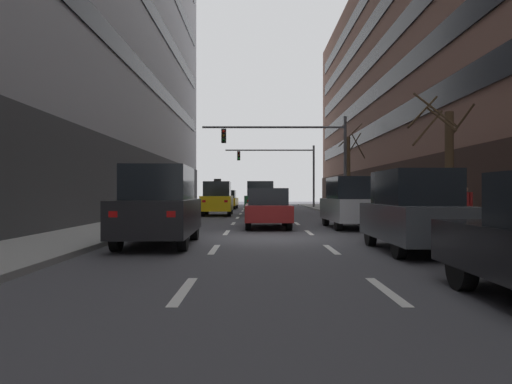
{
  "coord_description": "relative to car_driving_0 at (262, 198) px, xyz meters",
  "views": [
    {
      "loc": [
        -0.43,
        -14.85,
        1.46
      ],
      "look_at": [
        -0.52,
        14.01,
        1.5
      ],
      "focal_mm": 32.45,
      "sensor_mm": 36.0,
      "label": 1
    }
  ],
  "objects": [
    {
      "name": "pedestrian_0",
      "position": [
        7.04,
        -14.13,
        -0.07
      ],
      "size": [
        0.42,
        0.38,
        1.54
      ],
      "color": "brown",
      "rests_on": "sidewalk_right"
    },
    {
      "name": "car_parked_1",
      "position": [
        3.56,
        -19.04,
        -0.09
      ],
      "size": [
        1.74,
        4.15,
        2.01
      ],
      "color": "black",
      "rests_on": "ground"
    },
    {
      "name": "lane_stripe_l1_s3",
      "position": [
        -1.4,
        -18.58,
        -1.09
      ],
      "size": [
        0.16,
        2.0,
        0.01
      ],
      "primitive_type": "cube",
      "color": "silver",
      "rests_on": "ground"
    },
    {
      "name": "lane_stripe_l2_s6",
      "position": [
        1.6,
        -3.58,
        -1.09
      ],
      "size": [
        0.16,
        2.0,
        0.01
      ],
      "primitive_type": "cube",
      "color": "silver",
      "rests_on": "ground"
    },
    {
      "name": "ground_plane",
      "position": [
        0.1,
        -15.58,
        -1.09
      ],
      "size": [
        120.0,
        120.0,
        0.0
      ],
      "primitive_type": "plane",
      "color": "#424247"
    },
    {
      "name": "lane_stripe_l1_s4",
      "position": [
        -1.4,
        -13.58,
        -1.09
      ],
      "size": [
        0.16,
        2.0,
        0.01
      ],
      "primitive_type": "cube",
      "color": "silver",
      "rests_on": "ground"
    },
    {
      "name": "car_driving_1",
      "position": [
        -3.01,
        -17.59,
        -0.0
      ],
      "size": [
        2.03,
        4.58,
        2.19
      ],
      "color": "black",
      "rests_on": "ground"
    },
    {
      "name": "lane_stripe_l1_s8",
      "position": [
        -1.4,
        6.42,
        -1.09
      ],
      "size": [
        0.16,
        2.0,
        0.01
      ],
      "primitive_type": "cube",
      "color": "silver",
      "rests_on": "ground"
    },
    {
      "name": "car_driving_0",
      "position": [
        0.0,
        0.0,
        0.0
      ],
      "size": [
        2.1,
        4.61,
        2.19
      ],
      "color": "black",
      "rests_on": "ground"
    },
    {
      "name": "sidewalk_right",
      "position": [
        6.12,
        -15.58,
        -1.02
      ],
      "size": [
        3.02,
        80.0,
        0.14
      ],
      "primitive_type": "cube",
      "color": "gray",
      "rests_on": "ground"
    },
    {
      "name": "pedestrian_1",
      "position": [
        6.08,
        -18.12,
        -0.03
      ],
      "size": [
        0.26,
        0.52,
        1.59
      ],
      "color": "black",
      "rests_on": "sidewalk_right"
    },
    {
      "name": "lane_stripe_l2_s8",
      "position": [
        1.6,
        6.42,
        -1.09
      ],
      "size": [
        0.16,
        2.0,
        0.01
      ],
      "primitive_type": "cube",
      "color": "silver",
      "rests_on": "ground"
    },
    {
      "name": "car_driving_4",
      "position": [
        0.19,
        5.68,
        -0.07
      ],
      "size": [
        1.93,
        4.29,
        2.05
      ],
      "color": "black",
      "rests_on": "ground"
    },
    {
      "name": "lane_stripe_l2_s5",
      "position": [
        1.6,
        -8.58,
        -1.09
      ],
      "size": [
        0.16,
        2.0,
        0.01
      ],
      "primitive_type": "cube",
      "color": "silver",
      "rests_on": "ground"
    },
    {
      "name": "lane_stripe_l2_s7",
      "position": [
        1.6,
        1.42,
        -1.09
      ],
      "size": [
        0.16,
        2.0,
        0.01
      ],
      "primitive_type": "cube",
      "color": "silver",
      "rests_on": "ground"
    },
    {
      "name": "car_parked_2",
      "position": [
        3.56,
        -11.44,
        -0.05
      ],
      "size": [
        1.94,
        4.39,
        2.1
      ],
      "color": "black",
      "rests_on": "ground"
    },
    {
      "name": "lane_stripe_l1_s10",
      "position": [
        -1.4,
        16.42,
        -1.09
      ],
      "size": [
        0.16,
        2.0,
        0.01
      ],
      "primitive_type": "cube",
      "color": "silver",
      "rests_on": "ground"
    },
    {
      "name": "lane_stripe_l1_s5",
      "position": [
        -1.4,
        -8.58,
        -1.09
      ],
      "size": [
        0.16,
        2.0,
        0.01
      ],
      "primitive_type": "cube",
      "color": "silver",
      "rests_on": "ground"
    },
    {
      "name": "street_tree_0",
      "position": [
        5.77,
        -15.71,
        1.24
      ],
      "size": [
        2.06,
        2.41,
        4.66
      ],
      "color": "#4C3823",
      "rests_on": "sidewalk_right"
    },
    {
      "name": "traffic_signal_0",
      "position": [
        2.3,
        -2.78,
        3.06
      ],
      "size": [
        8.65,
        0.35,
        5.9
      ],
      "color": "#4C4C51",
      "rests_on": "sidewalk_right"
    },
    {
      "name": "lane_stripe_l1_s7",
      "position": [
        -1.4,
        1.42,
        -1.09
      ],
      "size": [
        0.16,
        2.0,
        0.01
      ],
      "primitive_type": "cube",
      "color": "silver",
      "rests_on": "ground"
    },
    {
      "name": "lane_stripe_l1_s6",
      "position": [
        -1.4,
        -3.58,
        -1.09
      ],
      "size": [
        0.16,
        2.0,
        0.01
      ],
      "primitive_type": "cube",
      "color": "silver",
      "rests_on": "ground"
    },
    {
      "name": "lane_stripe_l2_s3",
      "position": [
        1.6,
        -18.58,
        -1.09
      ],
      "size": [
        0.16,
        2.0,
        0.01
      ],
      "primitive_type": "cube",
      "color": "silver",
      "rests_on": "ground"
    },
    {
      "name": "lane_stripe_l2_s9",
      "position": [
        1.6,
        11.42,
        -1.09
      ],
      "size": [
        0.16,
        2.0,
        0.01
      ],
      "primitive_type": "cube",
      "color": "silver",
      "rests_on": "ground"
    },
    {
      "name": "lane_stripe_l2_s4",
      "position": [
        1.6,
        -13.58,
        -1.09
      ],
      "size": [
        0.16,
        2.0,
        0.01
      ],
      "primitive_type": "cube",
      "color": "silver",
      "rests_on": "ground"
    },
    {
      "name": "lane_stripe_l1_s2",
      "position": [
        -1.4,
        -23.58,
        -1.09
      ],
      "size": [
        0.16,
        2.0,
        0.01
      ],
      "primitive_type": "cube",
      "color": "silver",
      "rests_on": "ground"
    },
    {
      "name": "taxi_driving_3",
      "position": [
        -2.8,
        -0.79,
        -0.01
      ],
      "size": [
        1.93,
        4.49,
        2.35
      ],
      "color": "black",
      "rests_on": "ground"
    },
    {
      "name": "street_tree_1",
      "position": [
        5.86,
        0.28,
        1.78
      ],
      "size": [
        1.62,
        2.18,
        6.01
      ],
      "color": "#4C3823",
      "rests_on": "sidewalk_right"
    },
    {
      "name": "lane_stripe_l2_s10",
      "position": [
        1.6,
        16.42,
        -1.09
      ],
      "size": [
        0.16,
        2.0,
        0.01
      ],
      "primitive_type": "cube",
      "color": "silver",
      "rests_on": "ground"
    },
    {
      "name": "car_driving_2",
      "position": [
        0.15,
        -11.23,
        -0.28
      ],
      "size": [
        1.86,
        4.38,
        1.64
      ],
      "color": "black",
      "rests_on": "ground"
    },
    {
      "name": "lane_stripe_l2_s2",
      "position": [
        1.6,
        -23.58,
        -1.09
      ],
      "size": [
        0.16,
        2.0,
        0.01
      ],
      "primitive_type": "cube",
      "color": "silver",
      "rests_on": "ground"
    },
    {
      "name": "traffic_signal_1",
      "position": [
        2.4,
        12.29,
        3.02
      ],
      "size": [
        8.26,
        0.35,
        5.69
      ],
      "color": "#4C4C51",
      "rests_on": "sidewalk_right"
    },
    {
      "name": "taxi_driving_5",
      "position": [
        -2.99,
        11.04,
        -0.26
      ],
      "size": [
        1.98,
        4.52,
        1.86
      ],
      "color": "black",
      "rests_on": "ground"
    },
    {
      "name": "lane_stripe_l1_s9",
      "position": [
        -1.4,
        11.42,
        -1.09
      ],
      "size": [
        0.16,
        2.0,
        0.01
      ],
      "primitive_type": "cube",
      "color": "silver",
      "rests_on": "ground"
    },
    {
      "name": "sidewalk_left",
      "position": [
        -5.92,
        -15.58,
        -1.02
      ],
      "size": [
        3.02,
        80.0,
        0.14
      ],
      "primitive_type": "cube",
      "color": "gray",
      "rests_on": "ground"
    }
  ]
}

